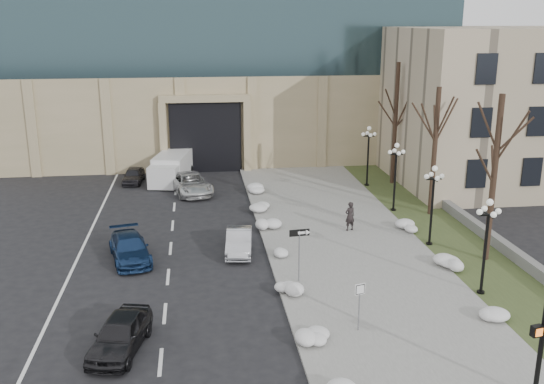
{
  "coord_description": "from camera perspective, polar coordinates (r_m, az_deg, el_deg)",
  "views": [
    {
      "loc": [
        -4.89,
        -18.8,
        12.6
      ],
      "look_at": [
        -0.82,
        12.76,
        3.5
      ],
      "focal_mm": 40.0,
      "sensor_mm": 36.0,
      "label": 1
    }
  ],
  "objects": [
    {
      "name": "classical_building",
      "position": [
        54.36,
        22.58,
        7.78
      ],
      "size": [
        22.0,
        18.12,
        12.0
      ],
      "color": "#BBA88C",
      "rests_on": "ground"
    },
    {
      "name": "ground",
      "position": [
        23.16,
        6.34,
        -17.12
      ],
      "size": [
        160.0,
        160.0,
        0.0
      ],
      "primitive_type": "plane",
      "color": "black",
      "rests_on": "ground"
    },
    {
      "name": "snow_clump_d",
      "position": [
        32.82,
        1.11,
        -6.06
      ],
      "size": [
        1.1,
        1.6,
        0.36
      ],
      "primitive_type": "ellipsoid",
      "color": "silver",
      "rests_on": "sidewalk"
    },
    {
      "name": "lamppost_d",
      "position": [
        47.2,
        9.05,
        4.11
      ],
      "size": [
        1.18,
        1.18,
        4.76
      ],
      "color": "black",
      "rests_on": "ground"
    },
    {
      "name": "snow_clump_b",
      "position": [
        24.82,
        3.66,
        -13.8
      ],
      "size": [
        1.1,
        1.6,
        0.36
      ],
      "primitive_type": "ellipsoid",
      "color": "silver",
      "rests_on": "sidewalk"
    },
    {
      "name": "lamppost_b",
      "position": [
        35.28,
        14.9,
        -0.26
      ],
      "size": [
        1.18,
        1.18,
        4.76
      ],
      "color": "black",
      "rests_on": "ground"
    },
    {
      "name": "car_b",
      "position": [
        33.95,
        -3.12,
        -4.67
      ],
      "size": [
        1.8,
        4.11,
        1.31
      ],
      "primitive_type": "imported",
      "rotation": [
        0.0,
        0.0,
        -0.1
      ],
      "color": "#AFB1B7",
      "rests_on": "ground"
    },
    {
      "name": "snow_clump_g",
      "position": [
        45.45,
        -1.36,
        0.25
      ],
      "size": [
        1.1,
        1.6,
        0.36
      ],
      "primitive_type": "ellipsoid",
      "color": "silver",
      "rests_on": "sidewalk"
    },
    {
      "name": "car_d",
      "position": [
        45.76,
        -7.68,
        0.81
      ],
      "size": [
        3.8,
        5.86,
        1.5
      ],
      "primitive_type": "imported",
      "rotation": [
        0.0,
        0.0,
        0.26
      ],
      "color": "silver",
      "rests_on": "ground"
    },
    {
      "name": "box_truck",
      "position": [
        49.6,
        -9.42,
        2.24
      ],
      "size": [
        3.58,
        6.96,
        2.11
      ],
      "rotation": [
        0.0,
        0.0,
        -0.21
      ],
      "color": "silver",
      "rests_on": "ground"
    },
    {
      "name": "snow_clump_c",
      "position": [
        28.84,
        1.33,
        -9.29
      ],
      "size": [
        1.1,
        1.6,
        0.36
      ],
      "primitive_type": "ellipsoid",
      "color": "silver",
      "rests_on": "sidewalk"
    },
    {
      "name": "car_e",
      "position": [
        49.55,
        -12.91,
        1.55
      ],
      "size": [
        1.74,
        3.71,
        1.23
      ],
      "primitive_type": "imported",
      "rotation": [
        0.0,
        0.0,
        -0.08
      ],
      "color": "#2B2A2F",
      "rests_on": "ground"
    },
    {
      "name": "lamppost_a",
      "position": [
        29.66,
        19.55,
        -3.74
      ],
      "size": [
        1.18,
        1.18,
        4.76
      ],
      "color": "black",
      "rests_on": "ground"
    },
    {
      "name": "car_c",
      "position": [
        33.75,
        -13.25,
        -5.18
      ],
      "size": [
        2.91,
        4.98,
        1.35
      ],
      "primitive_type": "imported",
      "rotation": [
        0.0,
        0.0,
        0.23
      ],
      "color": "navy",
      "rests_on": "ground"
    },
    {
      "name": "curb",
      "position": [
        35.33,
        -0.56,
        -4.82
      ],
      "size": [
        0.3,
        40.0,
        0.14
      ],
      "primitive_type": "cube",
      "color": "#979691",
      "rests_on": "ground"
    },
    {
      "name": "tree_mid",
      "position": [
        40.52,
        15.16,
        5.32
      ],
      "size": [
        3.2,
        3.2,
        8.5
      ],
      "color": "black",
      "rests_on": "ground"
    },
    {
      "name": "snow_clump_j",
      "position": [
        38.17,
        12.59,
        -3.24
      ],
      "size": [
        1.1,
        1.6,
        0.36
      ],
      "primitive_type": "ellipsoid",
      "color": "silver",
      "rests_on": "sidewalk"
    },
    {
      "name": "tree_far",
      "position": [
        47.81,
        11.6,
        7.89
      ],
      "size": [
        3.2,
        3.2,
        9.5
      ],
      "color": "black",
      "rests_on": "ground"
    },
    {
      "name": "snow_clump_i",
      "position": [
        33.05,
        16.09,
        -6.55
      ],
      "size": [
        1.1,
        1.6,
        0.36
      ],
      "primitive_type": "ellipsoid",
      "color": "silver",
      "rests_on": "sidewalk"
    },
    {
      "name": "car_a",
      "position": [
        25.1,
        -14.1,
        -12.84
      ],
      "size": [
        2.6,
        4.47,
        1.43
      ],
      "primitive_type": "imported",
      "rotation": [
        0.0,
        0.0,
        -0.23
      ],
      "color": "black",
      "rests_on": "ground"
    },
    {
      "name": "sidewalk",
      "position": [
        36.11,
        6.57,
        -4.48
      ],
      "size": [
        9.0,
        40.0,
        0.12
      ],
      "primitive_type": "cube",
      "color": "#979691",
      "rests_on": "ground"
    },
    {
      "name": "snow_clump_e",
      "position": [
        37.53,
        -0.41,
        -3.17
      ],
      "size": [
        1.1,
        1.6,
        0.36
      ],
      "primitive_type": "ellipsoid",
      "color": "silver",
      "rests_on": "sidewalk"
    },
    {
      "name": "traffic_signal",
      "position": [
        22.61,
        23.94,
        -13.02
      ],
      "size": [
        0.75,
        1.0,
        4.38
      ],
      "rotation": [
        0.0,
        0.0,
        0.21
      ],
      "color": "black",
      "rests_on": "ground"
    },
    {
      "name": "stone_wall",
      "position": [
        40.58,
        17.65,
        -2.39
      ],
      "size": [
        0.5,
        30.0,
        0.7
      ],
      "primitive_type": "cube",
      "color": "slate",
      "rests_on": "ground"
    },
    {
      "name": "snow_clump_f",
      "position": [
        41.17,
        -1.33,
        -1.43
      ],
      "size": [
        1.1,
        1.6,
        0.36
      ],
      "primitive_type": "ellipsoid",
      "color": "silver",
      "rests_on": "sidewalk"
    },
    {
      "name": "grass_strip",
      "position": [
        38.15,
        16.12,
        -3.9
      ],
      "size": [
        4.0,
        40.0,
        0.1
      ],
      "primitive_type": "cube",
      "color": "#384623",
      "rests_on": "ground"
    },
    {
      "name": "one_way_sign",
      "position": [
        29.5,
        2.92,
        -4.43
      ],
      "size": [
        1.06,
        0.3,
        2.83
      ],
      "rotation": [
        0.0,
        0.0,
        0.11
      ],
      "color": "slate",
      "rests_on": "ground"
    },
    {
      "name": "snow_clump_h",
      "position": [
        28.39,
        20.11,
        -10.77
      ],
      "size": [
        1.1,
        1.6,
        0.36
      ],
      "primitive_type": "ellipsoid",
      "color": "silver",
      "rests_on": "sidewalk"
    },
    {
      "name": "lamppost_c",
      "position": [
        41.16,
        11.56,
        2.25
      ],
      "size": [
        1.18,
        1.18,
        4.76
      ],
      "color": "black",
      "rests_on": "ground"
    },
    {
      "name": "tree_near",
      "position": [
        33.35,
        20.34,
        3.24
      ],
      "size": [
        3.2,
        3.2,
        9.0
      ],
      "color": "black",
      "rests_on": "ground"
    },
    {
      "name": "keep_sign",
      "position": [
        25.46,
        8.25,
        -9.76
      ],
      "size": [
        0.47,
        0.17,
        2.21
      ],
      "rotation": [
        0.0,
        0.0,
        0.29
      ],
      "color": "slate",
      "rests_on": "ground"
    },
    {
      "name": "pedestrian",
      "position": [
        37.27,
        7.34,
        -2.27
      ],
      "size": [
        0.76,
        0.62,
        1.81
      ],
      "primitive_type": "imported",
      "rotation": [
        0.0,
        0.0,
        3.45
      ],
      "color": "black",
      "rests_on": "sidewalk"
    }
  ]
}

